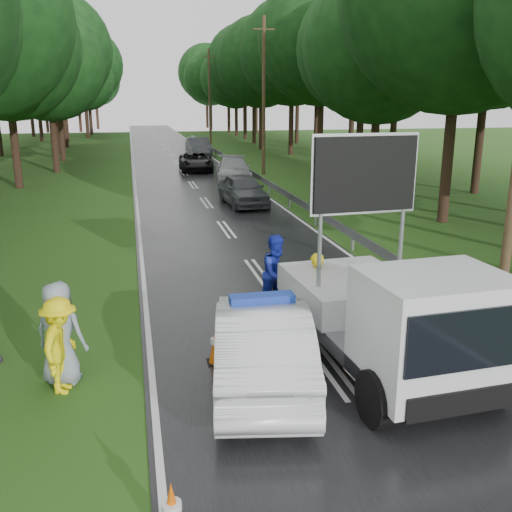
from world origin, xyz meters
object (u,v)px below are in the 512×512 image
object	(u,v)px
civilian	(277,273)
police_sedan	(262,343)
queue_car_third	(196,161)
queue_car_first	(243,190)
queue_car_second	(234,170)
work_truck	(392,316)
queue_car_fourth	(199,147)
officer	(315,289)
barrier	(320,280)

from	to	relation	value
civilian	police_sedan	bearing A→B (deg)	-136.98
queue_car_third	queue_car_first	bearing A→B (deg)	-85.21
queue_car_first	queue_car_third	xyz separation A→B (m)	(-0.72, 13.82, -0.08)
queue_car_second	queue_car_first	bearing A→B (deg)	-89.19
work_truck	queue_car_second	distance (m)	25.57
police_sedan	work_truck	xyz separation A→B (m)	(2.40, -0.21, 0.40)
queue_car_fourth	queue_car_first	bearing A→B (deg)	-93.00
civilian	queue_car_first	distance (m)	14.21
work_truck	civilian	world-z (taller)	work_truck
work_truck	queue_car_third	bearing A→B (deg)	86.50
officer	civilian	distance (m)	1.19
queue_car_first	queue_car_second	xyz separation A→B (m)	(0.92, 7.82, -0.01)
queue_car_third	officer	bearing A→B (deg)	-89.30
barrier	queue_car_first	world-z (taller)	queue_car_first
queue_car_first	queue_car_second	bearing A→B (deg)	79.02
officer	queue_car_fourth	world-z (taller)	officer
barrier	civilian	world-z (taller)	civilian
barrier	queue_car_first	xyz separation A→B (m)	(0.88, 14.23, -0.02)
police_sedan	civilian	distance (m)	3.61
officer	work_truck	bearing A→B (deg)	93.35
civilian	queue_car_fourth	distance (m)	37.86
queue_car_second	officer	bearing A→B (deg)	-87.94
queue_car_first	officer	bearing A→B (deg)	-99.08
officer	queue_car_third	size ratio (longest dim) A/B	0.36
police_sedan	queue_car_second	size ratio (longest dim) A/B	0.95
queue_car_fourth	queue_car_third	bearing A→B (deg)	-99.30
queue_car_first	queue_car_second	world-z (taller)	queue_car_first
work_truck	queue_car_third	size ratio (longest dim) A/B	1.17
work_truck	queue_car_second	bearing A→B (deg)	82.84
police_sedan	civilian	bearing A→B (deg)	-98.91
queue_car_first	queue_car_third	bearing A→B (deg)	88.75
civilian	queue_car_first	bearing A→B (deg)	53.97
barrier	queue_car_fourth	size ratio (longest dim) A/B	0.48
work_truck	officer	xyz separation A→B (m)	(-0.62, 2.62, -0.32)
police_sedan	queue_car_third	size ratio (longest dim) A/B	1.02
officer	queue_car_second	world-z (taller)	officer
police_sedan	queue_car_second	world-z (taller)	police_sedan
queue_car_second	police_sedan	bearing A→B (deg)	-91.39
police_sedan	officer	size ratio (longest dim) A/B	2.85
civilian	officer	bearing A→B (deg)	-86.09
officer	queue_car_third	bearing A→B (deg)	-101.03
queue_car_second	queue_car_third	world-z (taller)	queue_car_second
civilian	queue_car_first	size ratio (longest dim) A/B	0.44
queue_car_first	queue_car_fourth	xyz separation A→B (m)	(0.64, 23.69, 0.08)
civilian	queue_car_third	bearing A→B (deg)	59.25
work_truck	queue_car_third	xyz separation A→B (m)	(-0.06, 31.52, -0.51)
queue_car_third	queue_car_fourth	world-z (taller)	queue_car_fourth
work_truck	queue_car_first	world-z (taller)	work_truck
barrier	officer	world-z (taller)	officer
police_sedan	queue_car_third	bearing A→B (deg)	-84.52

